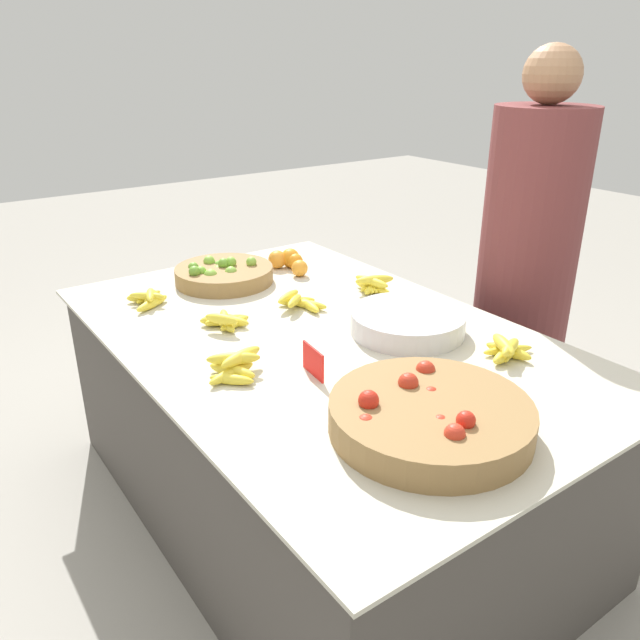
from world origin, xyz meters
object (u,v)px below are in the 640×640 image
at_px(lime_bowl, 223,274).
at_px(tomato_basket, 430,417).
at_px(price_sign, 313,361).
at_px(metal_bowl, 407,322).
at_px(vendor_person, 524,281).

distance_m(lime_bowl, tomato_basket, 1.21).
bearing_deg(price_sign, metal_bowl, 105.65).
height_order(tomato_basket, metal_bowl, tomato_basket).
distance_m(metal_bowl, vendor_person, 0.65).
xyz_separation_m(tomato_basket, price_sign, (-0.39, -0.06, 0.00)).
distance_m(lime_bowl, vendor_person, 1.15).
relative_size(tomato_basket, price_sign, 4.24).
relative_size(metal_bowl, vendor_person, 0.24).
height_order(lime_bowl, tomato_basket, tomato_basket).
distance_m(metal_bowl, price_sign, 0.41).
height_order(tomato_basket, price_sign, tomato_basket).
relative_size(price_sign, vendor_person, 0.07).
distance_m(price_sign, vendor_person, 1.06).
height_order(lime_bowl, price_sign, lime_bowl).
distance_m(tomato_basket, price_sign, 0.39).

